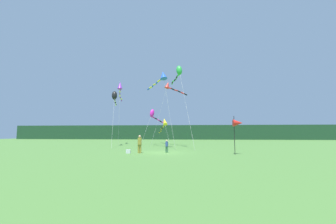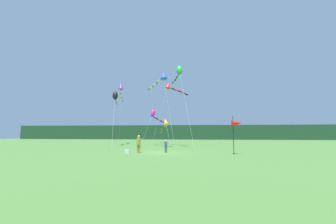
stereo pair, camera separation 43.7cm
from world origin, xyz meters
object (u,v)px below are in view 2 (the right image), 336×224
person_adult (139,143)px  person_child (166,145)px  kite_black (115,96)px  kite_green (179,72)px  kite_purple (121,88)px  kite_yellow (165,123)px  banner_flag_pole (237,123)px  kite_magenta (154,115)px  kite_blue (162,77)px  kite_red (170,86)px  cooler_box (127,151)px

person_adult → person_child: (2.66, 0.84, -0.27)m
kite_black → kite_green: 11.01m
kite_purple → kite_yellow: kite_purple is taller
banner_flag_pole → kite_magenta: kite_magenta is taller
person_child → kite_yellow: size_ratio=0.15×
person_adult → banner_flag_pole: banner_flag_pole is taller
kite_yellow → kite_blue: 12.13m
kite_black → kite_green: size_ratio=0.74×
banner_flag_pole → kite_red: 17.20m
kite_blue → kite_magenta: kite_blue is taller
person_child → kite_purple: kite_purple is taller
kite_purple → kite_magenta: size_ratio=1.74×
cooler_box → kite_purple: bearing=111.7°
person_child → kite_blue: size_ratio=0.12×
cooler_box → banner_flag_pole: size_ratio=0.12×
kite_green → kite_blue: bearing=-153.2°
person_adult → kite_magenta: 16.25m
kite_black → kite_yellow: kite_black is taller
cooler_box → kite_red: bearing=77.9°
kite_green → person_adult: bearing=-112.1°
person_child → banner_flag_pole: bearing=-11.1°
banner_flag_pole → kite_green: kite_green is taller
cooler_box → kite_yellow: bearing=85.6°
kite_green → kite_magenta: kite_green is taller
kite_purple → kite_red: 9.30m
banner_flag_pole → kite_blue: (-8.28, 8.18, 6.95)m
cooler_box → kite_green: size_ratio=0.04×
banner_flag_pole → kite_purple: bearing=136.9°
person_child → person_adult: bearing=-162.5°
kite_purple → kite_magenta: 7.74m
banner_flag_pole → cooler_box: bearing=178.7°
kite_blue → person_child: bearing=-78.7°
person_child → kite_red: bearing=93.8°
person_child → cooler_box: (-3.72, -1.11, -0.55)m
person_child → banner_flag_pole: banner_flag_pole is taller
cooler_box → kite_green: (4.63, 9.10, 10.67)m
banner_flag_pole → kite_green: bearing=122.8°
kite_yellow → kite_magenta: size_ratio=1.37×
person_adult → kite_magenta: bearing=94.5°
banner_flag_pole → person_adult: bearing=176.9°
person_child → kite_blue: (-1.36, 6.83, 9.15)m
cooler_box → kite_blue: size_ratio=0.04×
banner_flag_pole → kite_red: kite_red is taller
kite_yellow → kite_magenta: bearing=-122.6°
person_adult → cooler_box: person_adult is taller
kite_black → kite_purple: (-0.49, 4.06, 2.29)m
kite_black → kite_green: (10.32, -2.35, 3.04)m
banner_flag_pole → kite_purple: 24.12m
kite_yellow → kite_red: bearing=-73.1°
person_child → kite_blue: kite_blue is taller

